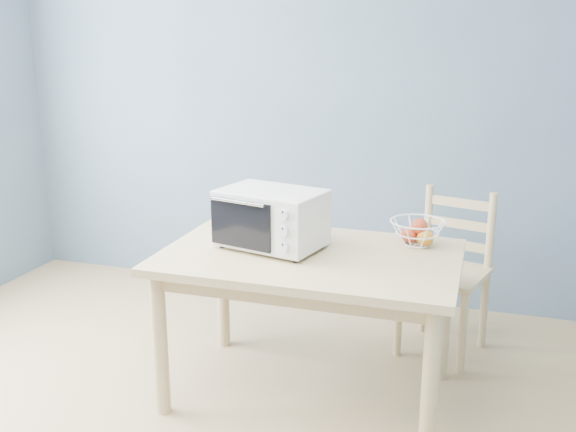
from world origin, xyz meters
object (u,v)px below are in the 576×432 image
(dining_table, at_px, (310,273))
(dining_chair, at_px, (447,274))
(toaster_oven, at_px, (268,217))
(fruit_basket, at_px, (418,231))

(dining_table, xyz_separation_m, dining_chair, (0.60, 0.72, -0.19))
(dining_table, relative_size, toaster_oven, 2.54)
(dining_table, xyz_separation_m, toaster_oven, (-0.22, 0.03, 0.25))
(dining_chair, bearing_deg, toaster_oven, -124.15)
(toaster_oven, distance_m, dining_chair, 1.17)
(toaster_oven, distance_m, fruit_basket, 0.74)
(dining_table, bearing_deg, fruit_basket, 30.87)
(toaster_oven, bearing_deg, dining_chair, 53.11)
(toaster_oven, height_order, fruit_basket, toaster_oven)
(fruit_basket, bearing_deg, dining_chair, 73.24)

